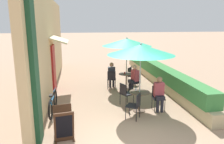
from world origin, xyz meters
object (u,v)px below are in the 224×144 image
(cafe_chair_mid_left, at_px, (112,78))
(seated_patron_mid_right, at_px, (134,78))
(seated_patron_mid_left, at_px, (112,74))
(cafe_chair_near_left, at_px, (158,96))
(patio_umbrella_mid, at_px, (127,42))
(seated_patron_near_left, at_px, (159,92))
(coffee_cup_mid, at_px, (125,73))
(cafe_chair_mid_right, at_px, (136,81))
(coffee_cup_near, at_px, (136,89))
(menu_board, at_px, (64,124))
(patio_table_near, at_px, (139,98))
(cafe_chair_near_back, at_px, (135,104))
(bicycle_leaning, at_px, (53,103))
(cafe_chair_mid_back, at_px, (131,75))
(patio_umbrella_near, at_px, (141,50))
(cafe_chair_near_right, at_px, (125,93))
(patio_table_mid, at_px, (126,78))

(cafe_chair_mid_left, relative_size, seated_patron_mid_right, 0.70)
(seated_patron_mid_left, distance_m, seated_patron_mid_right, 1.21)
(cafe_chair_near_left, distance_m, patio_umbrella_mid, 3.25)
(seated_patron_near_left, bearing_deg, cafe_chair_near_left, -90.00)
(coffee_cup_mid, bearing_deg, cafe_chair_mid_right, -56.97)
(coffee_cup_near, xyz_separation_m, seated_patron_mid_right, (0.44, 1.94, -0.08))
(menu_board, bearing_deg, coffee_cup_mid, 50.25)
(patio_table_near, xyz_separation_m, menu_board, (-2.54, -1.53, -0.06))
(coffee_cup_mid, distance_m, menu_board, 5.00)
(cafe_chair_near_back, relative_size, bicycle_leaning, 0.50)
(menu_board, bearing_deg, cafe_chair_near_back, 13.95)
(patio_table_near, height_order, seated_patron_near_left, seated_patron_near_left)
(cafe_chair_mid_left, distance_m, menu_board, 4.79)
(patio_umbrella_mid, bearing_deg, cafe_chair_mid_back, 55.33)
(patio_umbrella_near, bearing_deg, cafe_chair_mid_back, 80.64)
(cafe_chair_near_right, relative_size, cafe_chair_near_back, 1.00)
(cafe_chair_near_left, relative_size, seated_patron_mid_right, 0.70)
(patio_table_near, height_order, patio_umbrella_near, patio_umbrella_near)
(patio_table_mid, height_order, cafe_chair_mid_right, cafe_chair_mid_right)
(seated_patron_near_left, relative_size, cafe_chair_mid_back, 1.44)
(coffee_cup_near, distance_m, menu_board, 2.99)
(cafe_chair_mid_left, bearing_deg, seated_patron_mid_right, -28.23)
(patio_table_near, bearing_deg, cafe_chair_mid_right, 78.02)
(seated_patron_near_left, relative_size, seated_patron_mid_right, 1.00)
(cafe_chair_near_back, relative_size, patio_table_mid, 1.21)
(patio_umbrella_near, height_order, cafe_chair_near_back, patio_umbrella_near)
(cafe_chair_near_right, xyz_separation_m, cafe_chair_mid_back, (0.93, 2.75, 0.00))
(patio_umbrella_near, xyz_separation_m, patio_umbrella_mid, (0.15, 2.76, 0.00))
(cafe_chair_near_back, xyz_separation_m, coffee_cup_mid, (0.38, 3.35, 0.25))
(patio_table_mid, xyz_separation_m, cafe_chair_mid_left, (-0.70, 0.06, 0.02))
(coffee_cup_near, xyz_separation_m, seated_patron_mid_left, (-0.43, 2.78, -0.08))
(seated_patron_near_left, bearing_deg, bicycle_leaning, -2.78)
(cafe_chair_near_left, xyz_separation_m, patio_table_mid, (-0.55, 2.73, -0.02))
(coffee_cup_near, xyz_separation_m, bicycle_leaning, (-2.92, 0.18, -0.41))
(patio_table_near, distance_m, patio_umbrella_near, 1.70)
(seated_patron_mid_left, bearing_deg, seated_patron_near_left, -56.95)
(coffee_cup_near, bearing_deg, menu_board, -145.49)
(patio_umbrella_near, relative_size, menu_board, 2.71)
(cafe_chair_mid_left, bearing_deg, seated_patron_mid_left, 90.00)
(cafe_chair_mid_right, relative_size, menu_board, 0.97)
(patio_umbrella_near, height_order, cafe_chair_near_left, patio_umbrella_near)
(seated_patron_near_left, relative_size, seated_patron_mid_left, 1.00)
(patio_umbrella_near, xyz_separation_m, seated_patron_mid_right, (0.35, 2.09, -1.51))
(patio_umbrella_near, height_order, coffee_cup_near, patio_umbrella_near)
(patio_umbrella_mid, relative_size, cafe_chair_mid_left, 2.79)
(cafe_chair_near_back, height_order, menu_board, menu_board)
(patio_table_mid, bearing_deg, patio_table_near, -93.13)
(cafe_chair_near_left, xyz_separation_m, cafe_chair_near_back, (-1.02, -0.66, 0.00))
(cafe_chair_near_back, bearing_deg, patio_table_near, 6.26)
(patio_table_mid, bearing_deg, cafe_chair_mid_left, 175.33)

